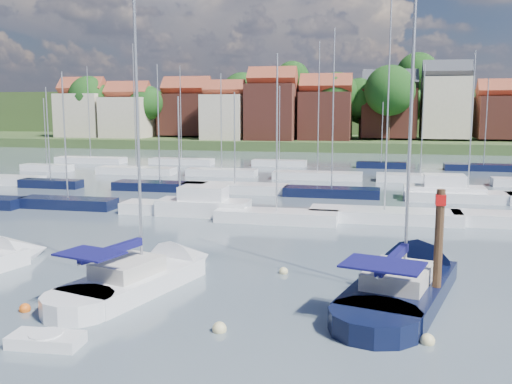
# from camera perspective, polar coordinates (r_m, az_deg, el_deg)

# --- Properties ---
(ground) EXTENTS (260.00, 260.00, 0.00)m
(ground) POSITION_cam_1_polar(r_m,az_deg,el_deg) (62.18, 5.05, 0.87)
(ground) COLOR #4B5C66
(ground) RESTS_ON ground
(sailboat_centre) EXTENTS (5.79, 11.51, 15.14)m
(sailboat_centre) POSITION_cam_1_polar(r_m,az_deg,el_deg) (27.68, -10.23, -8.20)
(sailboat_centre) COLOR white
(sailboat_centre) RESTS_ON ground
(sailboat_navy) EXTENTS (6.69, 13.59, 18.12)m
(sailboat_navy) POSITION_cam_1_polar(r_m,az_deg,el_deg) (27.50, 15.14, -8.49)
(sailboat_navy) COLOR black
(sailboat_navy) RESTS_ON ground
(tender) EXTENTS (2.59, 1.32, 0.55)m
(tender) POSITION_cam_1_polar(r_m,az_deg,el_deg) (21.75, -20.26, -13.73)
(tender) COLOR white
(tender) RESTS_ON ground
(timber_piling) EXTENTS (0.40, 0.40, 7.19)m
(timber_piling) POSITION_cam_1_polar(r_m,az_deg,el_deg) (24.93, 17.68, -7.45)
(timber_piling) COLOR #4C331E
(timber_piling) RESTS_ON ground
(buoy_c) EXTENTS (0.46, 0.46, 0.46)m
(buoy_c) POSITION_cam_1_polar(r_m,az_deg,el_deg) (25.53, -22.10, -10.99)
(buoy_c) COLOR #D85914
(buoy_c) RESTS_ON ground
(buoy_d) EXTENTS (0.54, 0.54, 0.54)m
(buoy_d) POSITION_cam_1_polar(r_m,az_deg,el_deg) (21.80, -3.68, -13.75)
(buoy_d) COLOR beige
(buoy_d) RESTS_ON ground
(buoy_e) EXTENTS (0.45, 0.45, 0.45)m
(buoy_e) POSITION_cam_1_polar(r_m,az_deg,el_deg) (28.81, 2.77, -8.14)
(buoy_e) COLOR beige
(buoy_e) RESTS_ON ground
(buoy_f) EXTENTS (0.52, 0.52, 0.52)m
(buoy_f) POSITION_cam_1_polar(r_m,az_deg,el_deg) (21.62, 16.76, -14.30)
(buoy_f) COLOR beige
(buoy_f) RESTS_ON ground
(marina_field) EXTENTS (79.62, 41.41, 15.93)m
(marina_field) POSITION_cam_1_polar(r_m,az_deg,el_deg) (57.12, 6.32, 0.61)
(marina_field) COLOR white
(marina_field) RESTS_ON ground
(far_shore_town) EXTENTS (212.46, 90.00, 22.27)m
(far_shore_town) POSITION_cam_1_polar(r_m,az_deg,el_deg) (153.93, 10.42, 7.04)
(far_shore_town) COLOR #375128
(far_shore_town) RESTS_ON ground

